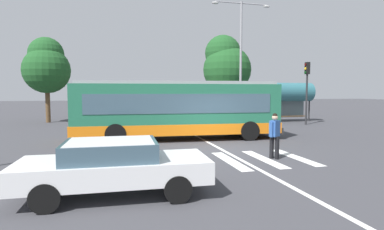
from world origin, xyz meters
The scene contains 17 objects.
ground_plane centered at (0.00, 0.00, 0.00)m, with size 160.00×160.00×0.00m, color #3D3D42.
city_transit_bus centered at (-1.12, 3.51, 1.59)m, with size 10.86×3.21×3.06m.
pedestrian_crossing_street centered at (1.41, -2.17, 0.97)m, with size 0.50×0.44×1.72m.
foreground_sedan centered at (-4.44, -5.00, 0.77)m, with size 4.55×1.98×1.35m.
parked_car_red centered at (-4.84, 17.05, 0.77)m, with size 2.05×4.59×1.35m.
parked_car_charcoal centered at (-2.21, 16.30, 0.77)m, with size 2.17×4.63×1.35m.
parked_car_white centered at (0.61, 16.35, 0.77)m, with size 1.98×4.55×1.35m.
parked_car_silver centered at (3.36, 16.66, 0.77)m, with size 1.99×4.56×1.35m.
parked_car_champagne centered at (5.88, 17.06, 0.77)m, with size 2.17×4.63×1.35m.
parked_car_blue centered at (8.67, 16.86, 0.77)m, with size 2.05×4.59×1.35m.
traffic_light_far_corner centered at (9.83, 8.25, 3.18)m, with size 0.33×0.32×4.74m.
bus_stop_shelter centered at (9.93, 10.73, 2.42)m, with size 3.84×1.54×3.25m.
twin_arm_street_lamp centered at (6.36, 12.84, 6.25)m, with size 5.33×0.32×10.22m.
background_tree_left centered at (-9.63, 14.95, 4.61)m, with size 3.71×3.71×6.93m.
background_tree_right centered at (7.39, 19.30, 5.39)m, with size 5.14×5.14×8.59m.
crosswalk_painted_stripes centered at (-0.33, -2.13, 0.00)m, with size 5.79×3.14×0.01m.
lane_center_line centered at (0.11, 2.00, 0.00)m, with size 0.16×24.00×0.01m, color silver.
Camera 1 is at (-4.43, -12.65, 2.52)m, focal length 29.22 mm.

